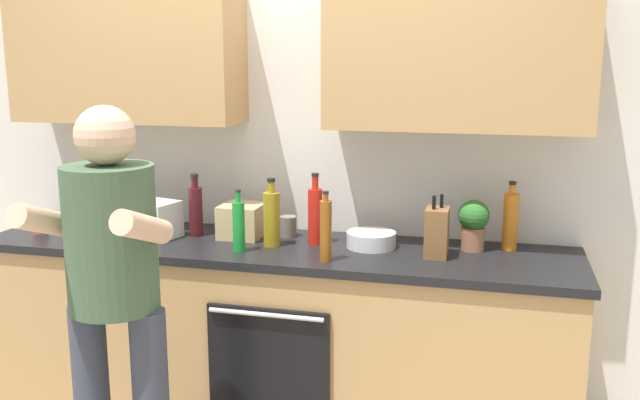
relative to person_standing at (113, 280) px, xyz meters
The scene contains 18 objects.
back_wall_unit 1.26m from the person_standing, 70.67° to the left, with size 4.00×0.38×2.50m.
counter 1.01m from the person_standing, 64.77° to the left, with size 2.84×0.67×0.90m.
person_standing is the anchor object (origin of this frame).
bottle_water 0.92m from the person_standing, 126.25° to the left, with size 0.05×0.05×0.21m.
bottle_soda 0.70m from the person_standing, 68.18° to the left, with size 0.06×0.06×0.29m.
bottle_syrup 0.91m from the person_standing, 41.40° to the left, with size 0.05×0.05×0.31m.
bottle_oil 0.87m from the person_standing, 64.27° to the left, with size 0.08×0.08×0.32m.
bottle_hotsauce 1.04m from the person_standing, 56.95° to the left, with size 0.07×0.07×0.34m.
bottle_juice 1.77m from the person_standing, 34.27° to the left, with size 0.07×0.07×0.32m.
bottle_wine 0.87m from the person_standing, 93.41° to the left, with size 0.07×0.07×0.31m.
bottle_soy 1.16m from the person_standing, 126.67° to the left, with size 0.06×0.06×0.27m.
cup_stoneware 1.04m from the person_standing, 67.55° to the left, with size 0.08×0.08×0.10m, color slate.
cup_ceramic 1.10m from the person_standing, 139.43° to the left, with size 0.07×0.07×0.08m, color #BF4C47.
mixing_bowl 1.20m from the person_standing, 46.25° to the left, with size 0.23×0.23×0.07m, color silver.
knife_block 1.39m from the person_standing, 34.68° to the left, with size 0.10×0.14×0.28m.
potted_herb 1.60m from the person_standing, 35.87° to the left, with size 0.14×0.14×0.24m.
grocery_bag_produce 0.84m from the person_standing, 107.98° to the left, with size 0.26×0.18×0.18m, color silver.
grocery_bag_bread 0.92m from the person_standing, 78.70° to the left, with size 0.20×0.21×0.16m, color tan.
Camera 1 is at (1.01, -3.03, 1.77)m, focal length 39.02 mm.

